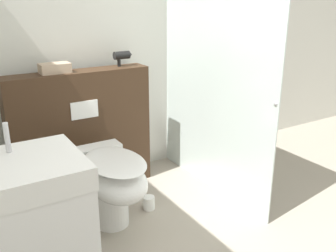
# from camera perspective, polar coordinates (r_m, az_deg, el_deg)

# --- Properties ---
(wall_back) EXTENTS (8.00, 0.06, 2.50)m
(wall_back) POSITION_cam_1_polar(r_m,az_deg,el_deg) (3.40, -7.36, 13.27)
(wall_back) COLOR silver
(wall_back) RESTS_ON ground_plane
(partition_panel) EXTENTS (1.16, 0.22, 1.03)m
(partition_panel) POSITION_cam_1_polar(r_m,az_deg,el_deg) (3.18, -12.98, -1.02)
(partition_panel) COLOR #3D2819
(partition_panel) RESTS_ON ground_plane
(shower_glass) EXTENTS (0.04, 1.42, 1.90)m
(shower_glass) POSITION_cam_1_polar(r_m,az_deg,el_deg) (3.06, 6.90, 7.01)
(shower_glass) COLOR silver
(shower_glass) RESTS_ON ground_plane
(toilet) EXTENTS (0.38, 0.70, 0.55)m
(toilet) POSITION_cam_1_polar(r_m,az_deg,el_deg) (2.66, -8.37, -8.40)
(toilet) COLOR white
(toilet) RESTS_ON ground_plane
(sink_vanity) EXTENTS (0.56, 0.47, 1.06)m
(sink_vanity) POSITION_cam_1_polar(r_m,az_deg,el_deg) (1.94, -20.59, -17.52)
(sink_vanity) COLOR white
(sink_vanity) RESTS_ON ground_plane
(hair_drier) EXTENTS (0.16, 0.07, 0.12)m
(hair_drier) POSITION_cam_1_polar(r_m,az_deg,el_deg) (3.20, -6.94, 10.60)
(hair_drier) COLOR black
(hair_drier) RESTS_ON partition_panel
(folded_towel) EXTENTS (0.23, 0.14, 0.07)m
(folded_towel) POSITION_cam_1_polar(r_m,az_deg,el_deg) (3.01, -16.87, 8.44)
(folded_towel) COLOR tan
(folded_towel) RESTS_ON partition_panel
(spare_toilet_roll) EXTENTS (0.09, 0.09, 0.11)m
(spare_toilet_roll) POSITION_cam_1_polar(r_m,az_deg,el_deg) (3.00, -2.92, -11.60)
(spare_toilet_roll) COLOR white
(spare_toilet_roll) RESTS_ON ground_plane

